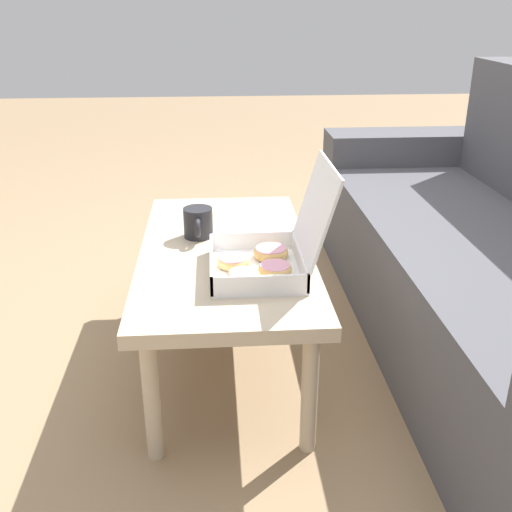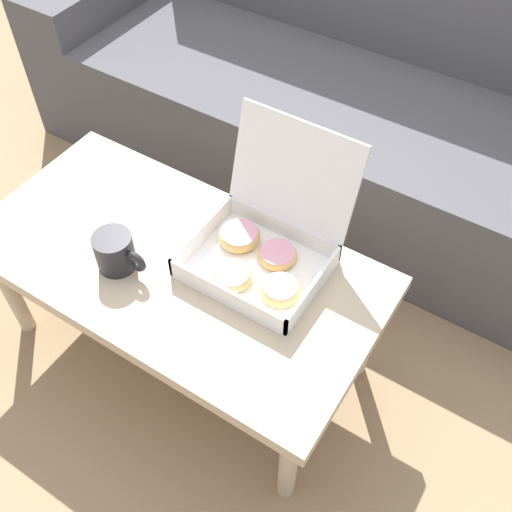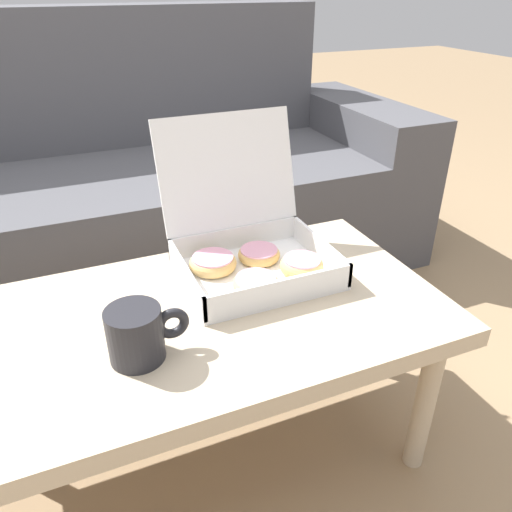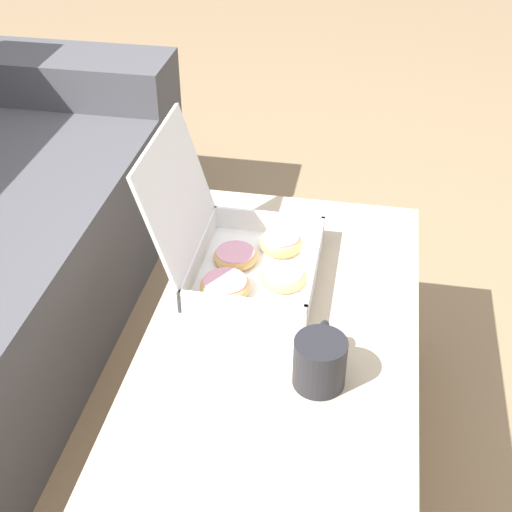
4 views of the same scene
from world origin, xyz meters
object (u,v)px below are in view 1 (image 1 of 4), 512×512
(couch, at_px, (512,269))
(coffee_mug, at_px, (198,223))
(pastry_box, at_px, (267,254))
(coffee_table, at_px, (226,261))

(couch, distance_m, coffee_mug, 1.05)
(couch, bearing_deg, pastry_box, -77.43)
(couch, height_order, coffee_table, couch)
(couch, distance_m, pastry_box, 0.86)
(coffee_table, bearing_deg, couch, 90.00)
(pastry_box, xyz_separation_m, coffee_mug, (-0.29, -0.20, -0.01))
(couch, xyz_separation_m, pastry_box, (0.18, -0.83, 0.16))
(couch, height_order, pastry_box, couch)
(coffee_table, distance_m, pastry_box, 0.24)
(couch, relative_size, pastry_box, 6.53)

